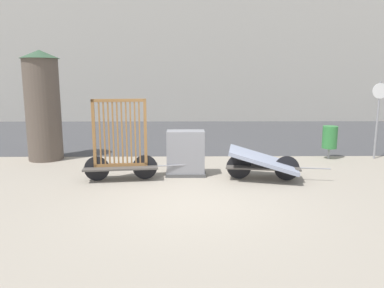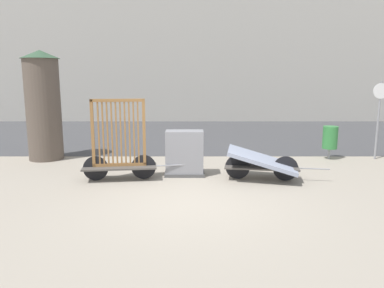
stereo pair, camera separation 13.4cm
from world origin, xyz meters
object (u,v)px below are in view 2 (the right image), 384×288
at_px(utility_cabinet, 186,155).
at_px(sign_post, 381,111).
at_px(bike_cart_with_bedframe, 121,152).
at_px(advertising_column, 45,105).
at_px(bike_cart_with_mattress, 263,162).
at_px(trash_bin, 332,138).

distance_m(utility_cabinet, sign_post, 6.05).
xyz_separation_m(bike_cart_with_bedframe, advertising_column, (-2.64, 2.27, 0.94)).
height_order(bike_cart_with_bedframe, utility_cabinet, bike_cart_with_bedframe).
distance_m(bike_cart_with_mattress, trash_bin, 3.35).
relative_size(bike_cart_with_bedframe, bike_cart_with_mattress, 1.00).
relative_size(utility_cabinet, advertising_column, 0.35).
bearing_deg(advertising_column, sign_post, -0.04).
bearing_deg(bike_cart_with_mattress, advertising_column, 167.86).
height_order(utility_cabinet, sign_post, sign_post).
height_order(bike_cart_with_bedframe, sign_post, sign_post).
bearing_deg(trash_bin, utility_cabinet, -156.72).
relative_size(bike_cart_with_mattress, sign_post, 1.07).
bearing_deg(utility_cabinet, trash_bin, 23.28).
bearing_deg(utility_cabinet, bike_cart_with_mattress, -12.81).
bearing_deg(bike_cart_with_bedframe, trash_bin, 14.33).
relative_size(trash_bin, sign_post, 0.43).
xyz_separation_m(bike_cart_with_bedframe, sign_post, (7.23, 2.27, 0.76)).
distance_m(sign_post, advertising_column, 9.87).
bearing_deg(utility_cabinet, sign_post, 17.98).
bearing_deg(sign_post, advertising_column, 179.96).
bearing_deg(advertising_column, bike_cart_with_bedframe, -40.70).
height_order(utility_cabinet, trash_bin, utility_cabinet).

